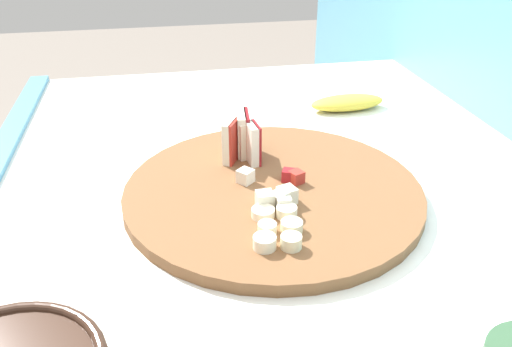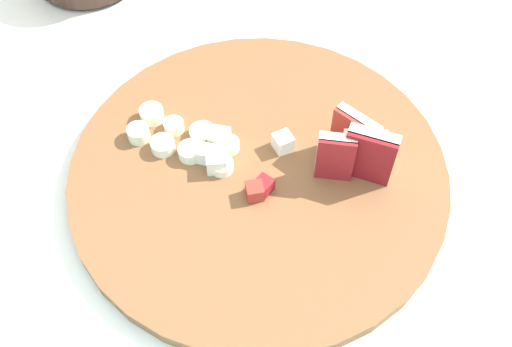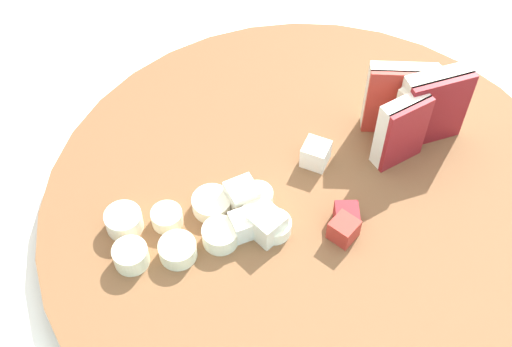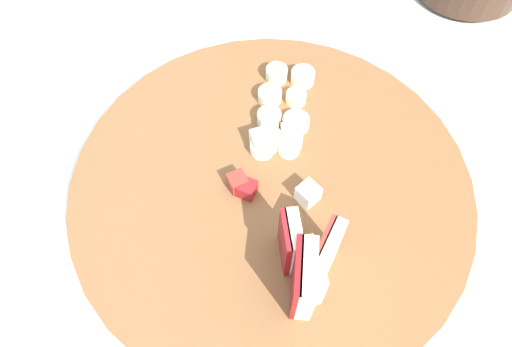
% 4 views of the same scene
% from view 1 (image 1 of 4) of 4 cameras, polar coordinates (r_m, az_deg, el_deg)
% --- Properties ---
extents(cutting_board, '(0.41, 0.41, 0.02)m').
position_cam_1_polar(cutting_board, '(0.73, 1.86, -2.00)').
color(cutting_board, brown).
rests_on(cutting_board, tiled_countertop).
extents(apple_wedge_fan, '(0.08, 0.06, 0.07)m').
position_cam_1_polar(apple_wedge_fan, '(0.79, -1.58, 3.89)').
color(apple_wedge_fan, '#B22D23').
rests_on(apple_wedge_fan, cutting_board).
extents(apple_dice_pile, '(0.10, 0.09, 0.02)m').
position_cam_1_polar(apple_dice_pile, '(0.69, 2.17, -1.79)').
color(apple_dice_pile, '#B22D23').
rests_on(apple_dice_pile, cutting_board).
extents(banana_slice_rows, '(0.13, 0.07, 0.02)m').
position_cam_1_polar(banana_slice_rows, '(0.64, 2.29, -5.14)').
color(banana_slice_rows, white).
rests_on(banana_slice_rows, cutting_board).
extents(banana_peel, '(0.07, 0.15, 0.03)m').
position_cam_1_polar(banana_peel, '(1.03, 9.88, 7.59)').
color(banana_peel, gold).
rests_on(banana_peel, tiled_countertop).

